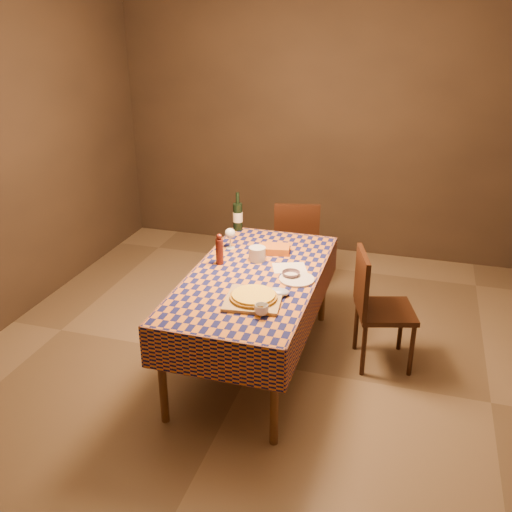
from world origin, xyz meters
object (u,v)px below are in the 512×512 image
Objects in this scene: white_plate at (297,279)px; chair_right at (375,303)px; chair_far at (296,241)px; dining_table at (254,284)px; pizza at (254,296)px; cutting_board at (254,300)px; wine_bottle at (238,216)px; bowl at (291,274)px.

white_plate is 0.67m from chair_right.
chair_far is at bearing 102.66° from white_plate.
dining_table is 4.49× the size of pizza.
white_plate is (0.21, 0.40, -0.03)m from pizza.
white_plate is at bearing 62.49° from cutting_board.
chair_far reaches higher than dining_table.
wine_bottle reaches higher than pizza.
pizza is 1.77m from chair_far.
pizza is 0.45m from white_plate.
cutting_board is 0.40× the size of chair_far.
dining_table is 1.98× the size of chair_far.
cutting_board reaches higher than dining_table.
chair_far is at bearing 89.12° from dining_table.
dining_table is at bearing 106.23° from cutting_board.
wine_bottle is at bearing 112.62° from cutting_board.
dining_table is 14.10× the size of bowl.
white_plate is (0.73, -0.86, -0.12)m from wine_bottle.
chair_far is (-0.30, 1.34, -0.25)m from white_plate.
wine_bottle reaches higher than white_plate.
bowl is 0.38× the size of wine_bottle.
pizza is (-0.00, 0.00, 0.03)m from cutting_board.
white_plate is at bearing -152.63° from chair_right.
pizza is (0.12, -0.40, 0.11)m from dining_table.
dining_table is 0.43m from pizza.
cutting_board reaches higher than white_plate.
chair_far and chair_right have the same top height.
dining_table is 1.98× the size of chair_right.
wine_bottle is at bearing 112.62° from pizza.
white_plate is 0.27× the size of chair_far.
dining_table is at bearing 179.91° from white_plate.
bowl is 0.14× the size of chair_right.
wine_bottle reaches higher than dining_table.
bowl is at bearing -158.03° from chair_right.
chair_right is (0.87, 0.29, -0.17)m from dining_table.
pizza is 1.20× the size of wine_bottle.
cutting_board is at bearing -86.87° from chair_far.
dining_table is 0.42m from cutting_board.
chair_right is at bearing 41.97° from pizza.
bowl is 0.14× the size of chair_far.
pizza is at bearing -138.03° from chair_right.
bowl is at bearing 70.75° from pizza.
chair_far is at bearing 93.13° from cutting_board.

